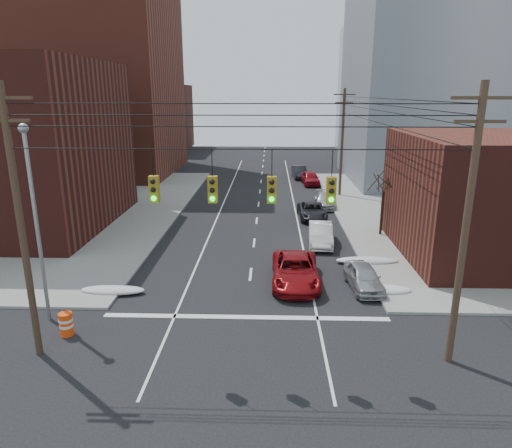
# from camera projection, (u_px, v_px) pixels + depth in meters

# --- Properties ---
(ground) EXTENTS (160.00, 160.00, 0.00)m
(ground) POSITION_uv_depth(u_px,v_px,m) (236.00, 405.00, 16.06)
(ground) COLOR black
(ground) RESTS_ON ground
(building_brick_tall) EXTENTS (24.00, 20.00, 30.00)m
(building_brick_tall) POSITION_uv_depth(u_px,v_px,m) (76.00, 57.00, 58.73)
(building_brick_tall) COLOR brown
(building_brick_tall) RESTS_ON ground
(building_brick_far) EXTENTS (22.00, 18.00, 12.00)m
(building_brick_far) POSITION_uv_depth(u_px,v_px,m) (128.00, 118.00, 86.25)
(building_brick_far) COLOR #501D18
(building_brick_far) RESTS_ON ground
(building_office) EXTENTS (22.00, 20.00, 25.00)m
(building_office) POSITION_uv_depth(u_px,v_px,m) (447.00, 76.00, 54.17)
(building_office) COLOR gray
(building_office) RESTS_ON ground
(building_glass) EXTENTS (20.00, 18.00, 22.00)m
(building_glass) POSITION_uv_depth(u_px,v_px,m) (402.00, 90.00, 79.49)
(building_glass) COLOR gray
(building_glass) RESTS_ON ground
(utility_pole_left) EXTENTS (2.20, 0.28, 11.00)m
(utility_pole_left) POSITION_uv_depth(u_px,v_px,m) (20.00, 222.00, 17.60)
(utility_pole_left) COLOR #473323
(utility_pole_left) RESTS_ON ground
(utility_pole_right) EXTENTS (2.20, 0.28, 11.00)m
(utility_pole_right) POSITION_uv_depth(u_px,v_px,m) (466.00, 225.00, 17.07)
(utility_pole_right) COLOR #473323
(utility_pole_right) RESTS_ON ground
(utility_pole_far) EXTENTS (2.20, 0.28, 11.00)m
(utility_pole_far) POSITION_uv_depth(u_px,v_px,m) (342.00, 141.00, 46.84)
(utility_pole_far) COLOR #473323
(utility_pole_far) RESTS_ON ground
(traffic_signals) EXTENTS (17.00, 0.42, 2.02)m
(traffic_signals) POSITION_uv_depth(u_px,v_px,m) (242.00, 188.00, 16.92)
(traffic_signals) COLOR black
(traffic_signals) RESTS_ON ground
(street_light) EXTENTS (0.44, 0.44, 9.32)m
(street_light) POSITION_uv_depth(u_px,v_px,m) (34.00, 208.00, 20.57)
(street_light) COLOR gray
(street_light) RESTS_ON ground
(bare_tree) EXTENTS (2.09, 2.20, 4.93)m
(bare_tree) POSITION_uv_depth(u_px,v_px,m) (382.00, 206.00, 34.32)
(bare_tree) COLOR black
(bare_tree) RESTS_ON ground
(snow_nw) EXTENTS (3.50, 1.08, 0.42)m
(snow_nw) POSITION_uv_depth(u_px,v_px,m) (113.00, 290.00, 24.87)
(snow_nw) COLOR silver
(snow_nw) RESTS_ON ground
(snow_ne) EXTENTS (3.00, 1.08, 0.42)m
(snow_ne) POSITION_uv_depth(u_px,v_px,m) (384.00, 290.00, 24.90)
(snow_ne) COLOR silver
(snow_ne) RESTS_ON ground
(snow_east_far) EXTENTS (4.00, 1.08, 0.42)m
(snow_east_far) POSITION_uv_depth(u_px,v_px,m) (367.00, 261.00, 29.22)
(snow_east_far) COLOR silver
(snow_east_far) RESTS_ON ground
(red_pickup) EXTENTS (2.68, 5.73, 1.59)m
(red_pickup) POSITION_uv_depth(u_px,v_px,m) (295.00, 270.00, 26.05)
(red_pickup) COLOR maroon
(red_pickup) RESTS_ON ground
(parked_car_a) EXTENTS (1.96, 4.14, 1.37)m
(parked_car_a) POSITION_uv_depth(u_px,v_px,m) (364.00, 277.00, 25.39)
(parked_car_a) COLOR #A9A9AD
(parked_car_a) RESTS_ON ground
(parked_car_b) EXTENTS (1.94, 4.78, 1.54)m
(parked_car_b) POSITION_uv_depth(u_px,v_px,m) (321.00, 234.00, 32.79)
(parked_car_b) COLOR silver
(parked_car_b) RESTS_ON ground
(parked_car_c) EXTENTS (2.42, 4.94, 1.35)m
(parked_car_c) POSITION_uv_depth(u_px,v_px,m) (312.00, 211.00, 39.61)
(parked_car_c) COLOR black
(parked_car_c) RESTS_ON ground
(parked_car_d) EXTENTS (2.18, 4.73, 1.34)m
(parked_car_d) POSITION_uv_depth(u_px,v_px,m) (325.00, 200.00, 43.55)
(parked_car_d) COLOR #B4B4B9
(parked_car_d) RESTS_ON ground
(parked_car_e) EXTENTS (2.19, 4.76, 1.58)m
(parked_car_e) POSITION_uv_depth(u_px,v_px,m) (311.00, 178.00, 54.18)
(parked_car_e) COLOR maroon
(parked_car_e) RESTS_ON ground
(parked_car_f) EXTENTS (1.94, 4.75, 1.53)m
(parked_car_f) POSITION_uv_depth(u_px,v_px,m) (299.00, 172.00, 58.58)
(parked_car_f) COLOR black
(parked_car_f) RESTS_ON ground
(lot_car_a) EXTENTS (4.06, 2.79, 1.27)m
(lot_car_a) POSITION_uv_depth(u_px,v_px,m) (94.00, 211.00, 39.16)
(lot_car_a) COLOR white
(lot_car_a) RESTS_ON sidewalk_nw
(lot_car_b) EXTENTS (5.43, 2.60, 1.50)m
(lot_car_b) POSITION_uv_depth(u_px,v_px,m) (110.00, 193.00, 45.83)
(lot_car_b) COLOR silver
(lot_car_b) RESTS_ON sidewalk_nw
(lot_car_c) EXTENTS (4.57, 3.15, 1.23)m
(lot_car_c) POSITION_uv_depth(u_px,v_px,m) (13.00, 230.00, 33.90)
(lot_car_c) COLOR black
(lot_car_c) RESTS_ON sidewalk_nw
(lot_car_d) EXTENTS (4.06, 1.79, 1.36)m
(lot_car_d) POSITION_uv_depth(u_px,v_px,m) (49.00, 203.00, 41.67)
(lot_car_d) COLOR #B5B5BA
(lot_car_d) RESTS_ON sidewalk_nw
(construction_barrel) EXTENTS (0.65, 0.65, 1.07)m
(construction_barrel) POSITION_uv_depth(u_px,v_px,m) (66.00, 324.00, 20.53)
(construction_barrel) COLOR #FF440D
(construction_barrel) RESTS_ON ground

